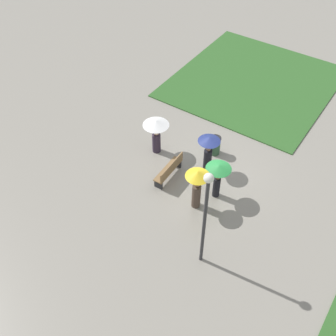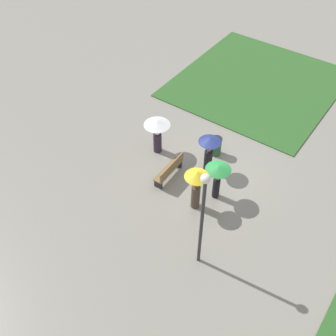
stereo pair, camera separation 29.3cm
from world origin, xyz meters
The scene contains 9 objects.
ground_plane centered at (0.00, 0.00, 0.00)m, with size 90.00×90.00×0.00m, color gray.
lawn_patch_near centered at (-7.52, -1.54, 0.03)m, with size 8.77×8.18×0.06m.
park_bench centered at (1.20, -1.31, 0.47)m, with size 1.74×0.48×0.90m.
lamp_post centered at (3.99, 1.96, 2.86)m, with size 0.32×0.32×4.46m.
trash_bin centered at (-1.26, -0.49, 0.45)m, with size 0.53×0.53×0.90m.
crowd_person_navy centered at (-0.19, -0.26, 1.22)m, with size 0.96×0.96×1.82m.
crowd_person_yellow centered at (1.91, 0.46, 1.36)m, with size 0.97×0.97×1.97m.
crowd_person_green centered at (0.97, 0.85, 1.29)m, with size 1.04×1.04×1.74m.
crowd_person_white centered at (0.12, -2.77, 1.30)m, with size 1.18×1.18×1.78m.
Camera 1 is at (11.70, 5.76, 13.24)m, focal length 45.00 mm.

